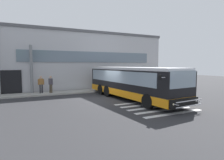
{
  "coord_description": "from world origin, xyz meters",
  "views": [
    {
      "loc": [
        -5.97,
        -14.02,
        2.89
      ],
      "look_at": [
        1.3,
        1.18,
        1.5
      ],
      "focal_mm": 29.22,
      "sensor_mm": 36.0,
      "label": 1
    }
  ],
  "objects": [
    {
      "name": "entry_support_column",
      "position": [
        -5.4,
        5.4,
        2.49
      ],
      "size": [
        0.28,
        0.28,
        4.67
      ],
      "primitive_type": "cylinder",
      "color": "slate",
      "rests_on": "boarding_curb"
    },
    {
      "name": "terminal_building",
      "position": [
        -0.69,
        11.62,
        3.41
      ],
      "size": [
        23.18,
        13.8,
        6.84
      ],
      "color": "#B7B7BC",
      "rests_on": "ground"
    },
    {
      "name": "boarding_curb",
      "position": [
        0.0,
        4.8,
        0.07
      ],
      "size": [
        25.38,
        2.0,
        0.15
      ],
      "primitive_type": "cube",
      "color": "#9E9B93",
      "rests_on": "ground"
    },
    {
      "name": "bus_main_foreground",
      "position": [
        2.17,
        -0.84,
        1.33
      ],
      "size": [
        3.47,
        11.17,
        2.7
      ],
      "color": "black",
      "rests_on": "ground"
    },
    {
      "name": "safety_bollard_yellow",
      "position": [
        1.68,
        3.6,
        0.45
      ],
      "size": [
        0.18,
        0.18,
        0.9
      ],
      "primitive_type": "cylinder",
      "color": "yellow",
      "rests_on": "ground"
    },
    {
      "name": "ground_plane",
      "position": [
        0.0,
        0.0,
        -0.01
      ],
      "size": [
        80.0,
        90.0,
        0.02
      ],
      "primitive_type": "cube",
      "color": "#2B2B2D",
      "rests_on": "ground"
    },
    {
      "name": "bay_paint_stripes",
      "position": [
        2.0,
        -4.2,
        0.0
      ],
      "size": [
        4.4,
        3.96,
        0.01
      ],
      "color": "silver",
      "rests_on": "ground"
    },
    {
      "name": "passenger_near_column",
      "position": [
        -4.6,
        4.94,
        1.11
      ],
      "size": [
        0.58,
        0.42,
        1.68
      ],
      "color": "#2D2D33",
      "rests_on": "boarding_curb"
    },
    {
      "name": "passenger_by_doorway",
      "position": [
        -3.73,
        4.59,
        1.08
      ],
      "size": [
        0.4,
        0.5,
        1.68
      ],
      "color": "#4C4233",
      "rests_on": "boarding_curb"
    }
  ]
}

